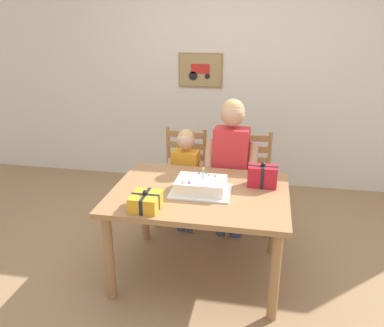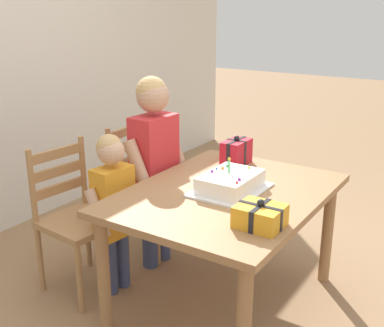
# 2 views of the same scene
# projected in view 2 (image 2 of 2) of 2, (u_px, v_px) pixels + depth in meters

# --- Properties ---
(ground_plane) EXTENTS (20.00, 20.00, 0.00)m
(ground_plane) POSITION_uv_depth(u_px,v_px,m) (224.00, 302.00, 2.93)
(ground_plane) COLOR #997551
(dining_table) EXTENTS (1.31, 1.00, 0.72)m
(dining_table) POSITION_uv_depth(u_px,v_px,m) (226.00, 206.00, 2.74)
(dining_table) COLOR #9E7047
(dining_table) RESTS_ON ground
(birthday_cake) EXTENTS (0.44, 0.34, 0.19)m
(birthday_cake) POSITION_uv_depth(u_px,v_px,m) (230.00, 183.00, 2.69)
(birthday_cake) COLOR silver
(birthday_cake) RESTS_ON dining_table
(gift_box_red_large) EXTENTS (0.22, 0.13, 0.20)m
(gift_box_red_large) POSITION_uv_depth(u_px,v_px,m) (236.00, 152.00, 3.14)
(gift_box_red_large) COLOR red
(gift_box_red_large) RESTS_ON dining_table
(gift_box_beside_cake) EXTENTS (0.19, 0.22, 0.14)m
(gift_box_beside_cake) POSITION_uv_depth(u_px,v_px,m) (260.00, 216.00, 2.26)
(gift_box_beside_cake) COLOR gold
(gift_box_beside_cake) RESTS_ON dining_table
(chair_left) EXTENTS (0.46, 0.46, 0.92)m
(chair_left) POSITION_uv_depth(u_px,v_px,m) (77.00, 218.00, 2.97)
(chair_left) COLOR #A87A4C
(chair_left) RESTS_ON ground
(chair_right) EXTENTS (0.45, 0.45, 0.92)m
(chair_right) POSITION_uv_depth(u_px,v_px,m) (143.00, 186.00, 3.49)
(chair_right) COLOR #A87A4C
(chair_right) RESTS_ON ground
(child_older) EXTENTS (0.47, 0.27, 1.29)m
(child_older) POSITION_uv_depth(u_px,v_px,m) (154.00, 154.00, 3.15)
(child_older) COLOR #38426B
(child_older) RESTS_ON ground
(child_younger) EXTENTS (0.38, 0.22, 1.01)m
(child_younger) POSITION_uv_depth(u_px,v_px,m) (113.00, 199.00, 2.88)
(child_younger) COLOR #38426B
(child_younger) RESTS_ON ground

